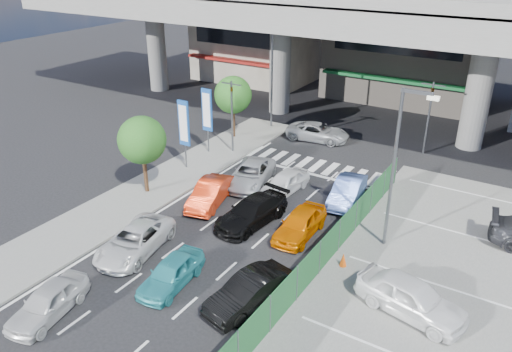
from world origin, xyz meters
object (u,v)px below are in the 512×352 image
Objects in this scene: signboard_near at (184,125)px; tree_far at (233,95)px; parked_sedan_white at (411,297)px; van_white_back_left at (48,302)px; taxi_teal_mid at (171,273)px; traffic_light_right at (431,100)px; sedan_black_mid at (252,212)px; sedan_white_front_mid at (285,182)px; taxi_orange_right at (300,223)px; street_lamp_left at (274,70)px; traffic_light_left at (232,99)px; crossing_wagon_silver at (318,132)px; street_lamp_right at (398,157)px; signboard_far at (207,112)px; kei_truck_front_right at (347,191)px; hatch_black_mid_right at (250,292)px; tree_near at (142,140)px; taxi_orange_left at (210,193)px; traffic_cone at (343,260)px; wagon_silver_front_left at (251,174)px; sedan_white_mid_left at (135,241)px.

signboard_near is 6.54m from tree_far.
van_white_back_left is at bearing 134.71° from parked_sedan_white.
traffic_light_right is at bearing 69.77° from taxi_teal_mid.
sedan_black_mid is 4.23m from sedan_white_front_mid.
street_lamp_left is at bearing 122.73° from taxi_orange_right.
taxi_teal_mid is at bearing -65.81° from traffic_light_left.
taxi_teal_mid is 0.80× the size of crossing_wagon_silver.
traffic_light_left is 1.28× the size of taxi_orange_right.
street_lamp_right is 17.27m from tree_far.
signboard_far reaches higher than kei_truck_front_right.
hatch_black_mid_right is at bearing -47.48° from signboard_far.
street_lamp_left reaches higher than taxi_teal_mid.
taxi_orange_left is (4.09, 0.86, -2.70)m from tree_near.
tree_far reaches higher than sedan_black_mid.
sedan_white_front_mid is at bearing 138.27° from traffic_cone.
taxi_teal_mid is (-5.38, -21.07, -3.30)m from traffic_light_right.
tree_far is at bearing 93.26° from signboard_far.
hatch_black_mid_right is 10.65m from kei_truck_front_right.
taxi_orange_left is 4.66m from sedan_white_front_mid.
tree_near is 14.53m from crossing_wagon_silver.
tree_far is 13.32m from sedan_black_mid.
crossing_wagon_silver is at bearing 107.96° from sedan_white_front_mid.
signboard_far is 6.38m from wagon_silver_front_left.
traffic_cone is at bearing -39.44° from tree_far.
taxi_orange_right is (10.22, -3.44, -2.37)m from signboard_near.
sedan_white_mid_left is at bearing -114.83° from sedan_black_mid.
traffic_cone is (2.32, -6.09, -0.29)m from kei_truck_front_right.
kei_truck_front_right is (10.88, 1.24, -2.37)m from signboard_near.
taxi_teal_mid is at bearing -40.46° from tree_near.
taxi_orange_right is 0.86× the size of wagon_silver_front_left.
taxi_orange_left is 6.23× the size of traffic_cone.
sedan_white_mid_left is at bearing -105.81° from taxi_orange_left.
taxi_orange_right is at bearing -42.59° from tree_far.
taxi_teal_mid is at bearing 178.88° from crossing_wagon_silver.
parked_sedan_white is at bearing -36.73° from tree_far.
van_white_back_left is 0.80× the size of sedan_black_mid.
crossing_wagon_silver is (0.73, 23.58, 0.01)m from van_white_back_left.
traffic_light_left is 1.08× the size of tree_far.
signboard_near is 11.04m from taxi_orange_right.
sedan_white_front_mid is at bearing -10.36° from wagon_silver_front_left.
parked_sedan_white is (17.16, -9.45, -2.23)m from signboard_far.
van_white_back_left is 5.05m from taxi_teal_mid.
signboard_near is at bearing 81.64° from parked_sedan_white.
kei_truck_front_right is 9.69m from parked_sedan_white.
parked_sedan_white is at bearing -31.20° from sedan_white_front_mid.
sedan_black_mid is 6.02m from kei_truck_front_right.
taxi_teal_mid is at bearing -84.06° from sedan_black_mid.
taxi_teal_mid is 0.83× the size of parked_sedan_white.
street_lamp_right is 6.41m from parked_sedan_white.
traffic_light_right is at bearing 91.82° from traffic_cone.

